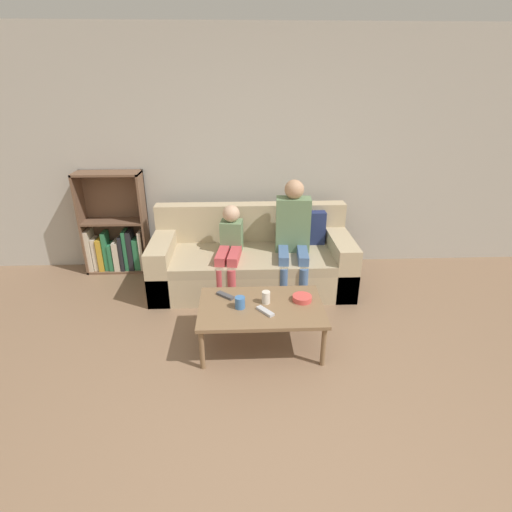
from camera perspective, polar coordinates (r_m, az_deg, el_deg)
name	(u,v)px	position (r m, az deg, el deg)	size (l,w,h in m)	color
ground_plane	(279,467)	(2.64, 3.34, -27.90)	(22.00, 22.00, 0.00)	#84664C
wall_back	(257,155)	(4.59, 0.13, 14.29)	(12.00, 0.06, 2.60)	#B7B2A8
couch	(253,261)	(4.30, -0.47, -0.74)	(2.08, 0.89, 0.82)	tan
bookshelf	(116,236)	(4.88, -19.35, 2.73)	(0.71, 0.28, 1.16)	brown
coffee_table	(261,309)	(3.31, 0.73, -7.62)	(1.02, 0.66, 0.38)	brown
person_adult	(293,230)	(4.11, 5.32, 3.71)	(0.37, 0.64, 1.16)	#476693
person_child	(230,246)	(4.08, -3.76, 1.45)	(0.29, 0.64, 0.90)	#C6474C
cup_near	(266,297)	(3.30, 1.50, -5.92)	(0.07, 0.07, 0.11)	silver
cup_far	(240,303)	(3.24, -2.31, -6.66)	(0.08, 0.08, 0.10)	#3D70B2
tv_remote_0	(265,311)	(3.20, 1.32, -7.89)	(0.14, 0.16, 0.02)	#B7B7BC
tv_remote_1	(225,295)	(3.42, -4.40, -5.65)	(0.16, 0.15, 0.02)	#47474C
snack_bowl	(302,298)	(3.37, 6.60, -6.01)	(0.16, 0.16, 0.05)	#DB4C47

